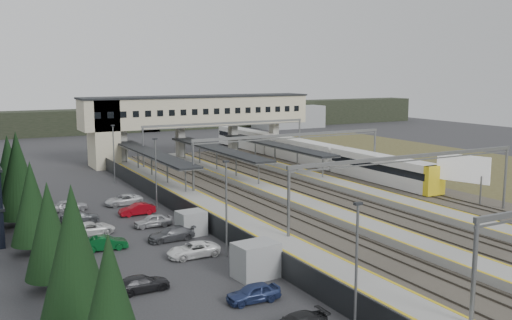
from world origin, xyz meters
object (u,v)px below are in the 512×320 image
billboard (463,170)px  footbridge (184,115)px  relay_cabin_near (256,260)px  relay_cabin_far (191,223)px  train (302,151)px

billboard → footbridge: bearing=111.6°
relay_cabin_near → relay_cabin_far: size_ratio=1.29×
relay_cabin_far → train: train is taller
train → billboard: bearing=-87.5°
footbridge → relay_cabin_far: bearing=-110.4°
relay_cabin_near → train: 53.98m
relay_cabin_far → footbridge: 45.98m
train → footbridge: bearing=143.6°
footbridge → billboard: 48.17m
relay_cabin_near → relay_cabin_far: bearing=90.1°
relay_cabin_far → footbridge: bearing=69.6°
footbridge → train: size_ratio=0.67×
train → billboard: size_ratio=9.84×
relay_cabin_far → footbridge: size_ratio=0.06×
footbridge → train: 21.09m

